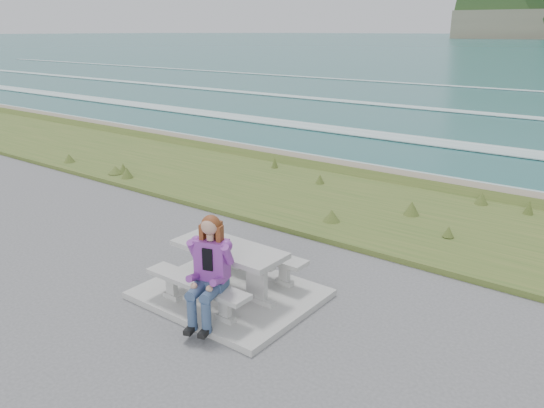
# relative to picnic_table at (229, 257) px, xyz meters

# --- Properties ---
(concrete_slab) EXTENTS (2.60, 2.10, 0.10)m
(concrete_slab) POSITION_rel_picnic_table_xyz_m (-0.00, 0.00, -0.63)
(concrete_slab) COLOR gray
(concrete_slab) RESTS_ON ground
(picnic_table) EXTENTS (1.80, 0.75, 0.75)m
(picnic_table) POSITION_rel_picnic_table_xyz_m (0.00, 0.00, 0.00)
(picnic_table) COLOR gray
(picnic_table) RESTS_ON concrete_slab
(bench_landward) EXTENTS (1.80, 0.35, 0.45)m
(bench_landward) POSITION_rel_picnic_table_xyz_m (0.00, -0.70, -0.23)
(bench_landward) COLOR gray
(bench_landward) RESTS_ON concrete_slab
(bench_seaward) EXTENTS (1.80, 0.35, 0.45)m
(bench_seaward) POSITION_rel_picnic_table_xyz_m (0.00, 0.70, -0.23)
(bench_seaward) COLOR gray
(bench_seaward) RESTS_ON concrete_slab
(grass_verge) EXTENTS (160.00, 4.50, 0.22)m
(grass_verge) POSITION_rel_picnic_table_xyz_m (-0.00, 5.00, -0.68)
(grass_verge) COLOR #395821
(grass_verge) RESTS_ON ground
(shore_drop) EXTENTS (160.00, 0.80, 2.20)m
(shore_drop) POSITION_rel_picnic_table_xyz_m (-0.00, 7.90, -0.68)
(shore_drop) COLOR #716654
(shore_drop) RESTS_ON ground
(seated_woman) EXTENTS (0.64, 0.86, 1.51)m
(seated_woman) POSITION_rel_picnic_table_xyz_m (0.35, -0.84, -0.03)
(seated_woman) COLOR #334872
(seated_woman) RESTS_ON concrete_slab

